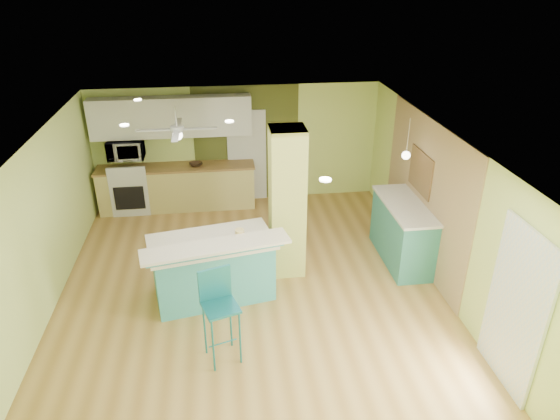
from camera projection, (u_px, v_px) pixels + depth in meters
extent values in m
cube|color=#A5783A|center=(251.00, 289.00, 8.03)|extent=(6.00, 7.00, 0.01)
cube|color=white|center=(246.00, 140.00, 6.92)|extent=(6.00, 7.00, 0.01)
cube|color=#D3EA7D|center=(237.00, 145.00, 10.59)|extent=(6.00, 0.01, 2.50)
cube|color=#D3EA7D|center=(278.00, 403.00, 4.35)|extent=(6.00, 0.01, 2.50)
cube|color=#D3EA7D|center=(39.00, 232.00, 7.13)|extent=(0.01, 7.00, 2.50)
cube|color=#D3EA7D|center=(440.00, 209.00, 7.81)|extent=(0.01, 7.00, 2.50)
cube|color=#9D7D59|center=(424.00, 193.00, 8.35)|extent=(0.02, 3.40, 2.50)
cube|color=#4B5220|center=(247.00, 144.00, 10.60)|extent=(2.20, 0.02, 2.50)
cube|color=silver|center=(247.00, 156.00, 10.68)|extent=(0.82, 0.05, 2.00)
cube|color=white|center=(516.00, 309.00, 5.85)|extent=(0.04, 1.08, 2.10)
cube|color=#B9BF58|center=(287.00, 203.00, 7.99)|extent=(0.55, 0.55, 2.50)
cube|color=tan|center=(178.00, 188.00, 10.52)|extent=(3.20, 0.60, 0.90)
cube|color=brown|center=(176.00, 167.00, 10.32)|extent=(3.25, 0.63, 0.04)
cube|color=silver|center=(132.00, 190.00, 10.42)|extent=(0.76, 0.64, 0.90)
cube|color=black|center=(130.00, 198.00, 10.14)|extent=(0.59, 0.02, 0.50)
cube|color=silver|center=(126.00, 172.00, 9.91)|extent=(0.76, 0.06, 0.18)
cube|color=silver|center=(171.00, 117.00, 9.97)|extent=(3.20, 0.34, 0.80)
imported|color=white|center=(126.00, 149.00, 10.02)|extent=(0.70, 0.48, 0.39)
cylinder|color=silver|center=(176.00, 117.00, 8.66)|extent=(0.03, 0.03, 0.40)
cylinder|color=silver|center=(177.00, 129.00, 8.75)|extent=(0.24, 0.24, 0.10)
sphere|color=white|center=(178.00, 135.00, 8.80)|extent=(0.18, 0.18, 0.18)
cylinder|color=white|center=(408.00, 137.00, 8.03)|extent=(0.01, 0.01, 0.62)
sphere|color=white|center=(406.00, 155.00, 8.16)|extent=(0.14, 0.14, 0.14)
cube|color=brown|center=(421.00, 172.00, 8.39)|extent=(0.03, 0.90, 0.70)
cube|color=teal|center=(213.00, 270.00, 7.68)|extent=(1.89, 1.19, 0.93)
cube|color=white|center=(211.00, 242.00, 7.46)|extent=(2.01, 1.32, 0.05)
cube|color=teal|center=(216.00, 250.00, 7.07)|extent=(1.98, 0.52, 0.13)
cube|color=white|center=(216.00, 246.00, 7.04)|extent=(2.16, 0.83, 0.04)
cylinder|color=#1C7382|center=(213.00, 346.00, 6.23)|extent=(0.03, 0.03, 0.81)
cylinder|color=#1C7382|center=(240.00, 338.00, 6.36)|extent=(0.03, 0.03, 0.81)
cylinder|color=#1C7382|center=(205.00, 329.00, 6.52)|extent=(0.03, 0.03, 0.81)
cylinder|color=#1C7382|center=(231.00, 322.00, 6.66)|extent=(0.03, 0.03, 0.81)
cube|color=#1C7382|center=(220.00, 307.00, 6.26)|extent=(0.53, 0.53, 0.03)
cube|color=#1C7382|center=(215.00, 283.00, 6.30)|extent=(0.42, 0.16, 0.45)
cube|color=teal|center=(404.00, 233.00, 8.62)|extent=(0.66, 1.60, 1.03)
cube|color=white|center=(407.00, 205.00, 8.38)|extent=(0.71, 1.67, 0.05)
imported|color=#332014|center=(196.00, 164.00, 10.31)|extent=(0.33, 0.33, 0.07)
cylinder|color=yellow|center=(240.00, 235.00, 7.41)|extent=(0.14, 0.14, 0.19)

